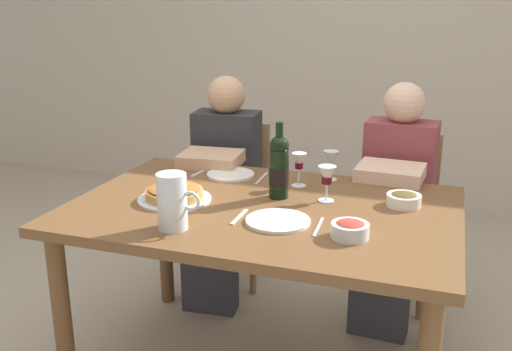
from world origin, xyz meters
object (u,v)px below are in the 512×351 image
dinner_plate_left_setting (231,175)px  wine_bottle (279,167)px  wine_glass_left_diner (299,163)px  diner_right (394,198)px  olive_bowl (404,199)px  wine_glass_centre (331,159)px  dinner_plate_right_setting (278,221)px  wine_glass_right_diner (327,177)px  salad_bowl (350,229)px  dining_table (263,227)px  chair_left (234,190)px  baked_tart (174,194)px  diner_left (221,183)px  water_pitcher (173,205)px  chair_right (399,205)px

dinner_plate_left_setting → wine_bottle: bearing=-36.0°
wine_bottle → wine_glass_left_diner: (0.04, 0.17, -0.02)m
dinner_plate_left_setting → diner_right: size_ratio=0.19×
olive_bowl → wine_bottle: bearing=-172.9°
wine_glass_centre → dinner_plate_right_setting: wine_glass_centre is taller
olive_bowl → wine_glass_right_diner: bearing=-171.8°
salad_bowl → dinner_plate_left_setting: bearing=140.3°
dining_table → wine_glass_left_diner: bearing=76.1°
wine_glass_left_diner → chair_left: bearing=131.9°
baked_tart → chair_left: bearing=96.3°
wine_bottle → olive_bowl: 0.51m
wine_glass_left_diner → diner_left: 0.67m
baked_tart → olive_bowl: 0.91m
dinner_plate_right_setting → diner_right: size_ratio=0.20×
chair_left → diner_right: diner_right is taller
wine_glass_right_diner → dinner_plate_right_setting: size_ratio=0.62×
wine_glass_centre → wine_bottle: bearing=-116.4°
diner_left → olive_bowl: bearing=149.0°
olive_bowl → diner_left: diner_left is taller
wine_glass_right_diner → olive_bowl: bearing=8.2°
diner_left → dinner_plate_left_setting: bearing=114.2°
wine_glass_right_diner → dinner_plate_left_setting: wine_glass_right_diner is taller
dining_table → diner_right: 0.82m
dinner_plate_left_setting → diner_right: bearing=26.7°
wine_bottle → dinner_plate_right_setting: size_ratio=1.32×
dinner_plate_right_setting → diner_left: size_ratio=0.20×
wine_glass_right_diner → diner_left: diner_left is taller
wine_glass_centre → dinner_plate_right_setting: bearing=-97.2°
baked_tart → dinner_plate_left_setting: baked_tart is taller
wine_glass_right_diner → wine_bottle: bearing=-174.6°
dinner_plate_left_setting → diner_left: bearing=119.7°
diner_left → salad_bowl: bearing=128.8°
dining_table → chair_left: (-0.46, 0.87, -0.17)m
water_pitcher → wine_glass_centre: (0.40, 0.74, 0.01)m
olive_bowl → dinner_plate_right_setting: bearing=-141.7°
wine_glass_centre → diner_right: diner_right is taller
water_pitcher → salad_bowl: 0.62m
chair_left → wine_glass_right_diner: bearing=127.3°
dining_table → salad_bowl: salad_bowl is taller
dinner_plate_left_setting → baked_tart: bearing=-103.0°
dining_table → wine_glass_right_diner: bearing=30.5°
chair_right → wine_glass_left_diner: bearing=62.4°
salad_bowl → chair_left: size_ratio=0.15×
baked_tart → salad_bowl: bearing=-11.3°
dining_table → dinner_plate_left_setting: bearing=128.9°
baked_tart → diner_left: (-0.08, 0.69, -0.17)m
dinner_plate_left_setting → diner_left: (-0.17, 0.30, -0.15)m
wine_bottle → baked_tart: 0.43m
dining_table → diner_right: diner_right is taller
baked_tart → diner_right: bearing=43.0°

